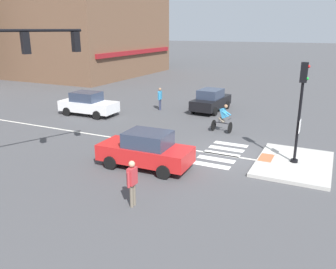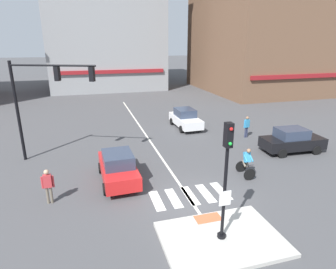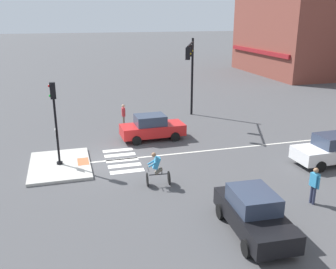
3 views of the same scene
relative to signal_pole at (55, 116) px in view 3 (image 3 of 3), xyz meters
The scene contains 18 objects.
ground_plane 3.99m from the signal_pole, 90.00° to the left, with size 300.00×300.00×0.00m, color #474749.
traffic_island 2.73m from the signal_pole, 90.00° to the left, with size 4.44×3.16×0.15m, color #B2AFA8.
tactile_pad_front 2.93m from the signal_pole, 90.00° to the left, with size 1.10×0.60×0.01m, color #DB5B38.
signal_pole is the anchor object (origin of this frame).
crosswalk_stripe_a 4.69m from the signal_pole, 115.90° to the left, with size 0.44×1.80×0.01m, color silver.
crosswalk_stripe_b 4.47m from the signal_pole, 103.65° to the left, with size 0.44×1.80×0.01m, color silver.
crosswalk_stripe_c 4.39m from the signal_pole, 90.00° to the left, with size 0.44×1.80×0.01m, color silver.
crosswalk_stripe_d 4.47m from the signal_pole, 76.35° to the left, with size 0.44×1.80×0.01m, color silver.
crosswalk_stripe_e 4.69m from the signal_pole, 64.10° to the left, with size 0.44×1.80×0.01m, color silver.
lane_centre_line 13.13m from the signal_pole, 90.52° to the left, with size 0.14×28.00×0.01m, color silver.
traffic_light_mast 12.06m from the signal_pole, 125.22° to the left, with size 4.78×2.17×6.06m.
building_corner_right 42.53m from the signal_pole, 127.46° to the left, with size 16.71×15.77×17.56m.
car_black_cross_right 11.20m from the signal_pole, 39.02° to the left, with size 4.19×2.01×1.64m.
car_red_westbound_near 6.93m from the signal_pole, 118.00° to the left, with size 1.94×4.15×1.64m.
car_white_eastbound_far 14.88m from the signal_pole, 75.89° to the left, with size 1.91×4.14×1.64m.
cyclist 6.09m from the signal_pole, 50.77° to the left, with size 0.76×1.15×1.68m.
pedestrian_at_curb_left 8.04m from the signal_pole, 144.63° to the left, with size 0.55×0.23×1.67m.
pedestrian_waiting_far_side 12.88m from the signal_pole, 55.35° to the left, with size 0.54×0.27×1.67m.
Camera 3 is at (19.49, -2.28, 7.84)m, focal length 39.95 mm.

